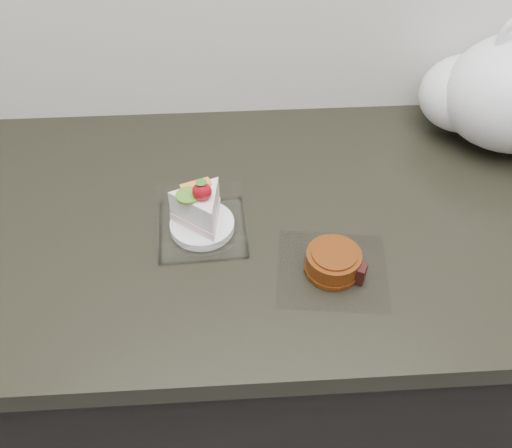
% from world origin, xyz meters
% --- Properties ---
extents(counter, '(2.04, 0.64, 0.90)m').
position_xyz_m(counter, '(0.00, 1.69, 0.45)').
color(counter, black).
rests_on(counter, ground).
extents(cake_tray, '(0.15, 0.15, 0.11)m').
position_xyz_m(cake_tray, '(-0.14, 1.66, 0.93)').
color(cake_tray, white).
rests_on(cake_tray, counter).
extents(mooncake_wrap, '(0.19, 0.18, 0.04)m').
position_xyz_m(mooncake_wrap, '(0.07, 1.56, 0.92)').
color(mooncake_wrap, white).
rests_on(mooncake_wrap, counter).
extents(plastic_bag, '(0.36, 0.29, 0.27)m').
position_xyz_m(plastic_bag, '(0.44, 1.87, 1.01)').
color(plastic_bag, white).
rests_on(plastic_bag, counter).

